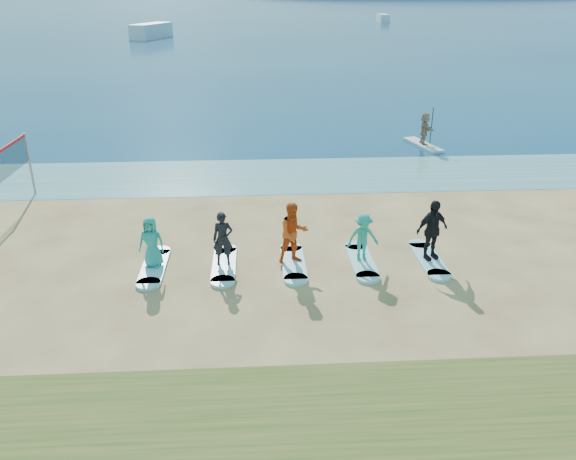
{
  "coord_description": "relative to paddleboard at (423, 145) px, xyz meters",
  "views": [
    {
      "loc": [
        -0.93,
        -13.22,
        7.82
      ],
      "look_at": [
        0.0,
        2.0,
        1.1
      ],
      "focal_mm": 35.0,
      "sensor_mm": 36.0,
      "label": 1
    }
  ],
  "objects": [
    {
      "name": "surfboard_0",
      "position": [
        -11.93,
        -13.1,
        -0.01
      ],
      "size": [
        0.7,
        2.2,
        0.09
      ],
      "primitive_type": "cube",
      "color": "#95DDE7",
      "rests_on": "ground"
    },
    {
      "name": "paddleboard",
      "position": [
        0.0,
        0.0,
        0.0
      ],
      "size": [
        1.44,
        3.08,
        0.12
      ],
      "primitive_type": "cube",
      "rotation": [
        0.0,
        0.0,
        0.26
      ],
      "color": "silver",
      "rests_on": "ground"
    },
    {
      "name": "ground",
      "position": [
        -7.91,
        -15.01,
        -0.06
      ],
      "size": [
        600.0,
        600.0,
        0.0
      ],
      "primitive_type": "plane",
      "color": "tan",
      "rests_on": "ground"
    },
    {
      "name": "student_0",
      "position": [
        -11.93,
        -13.1,
        0.81
      ],
      "size": [
        0.83,
        0.62,
        1.55
      ],
      "primitive_type": "imported",
      "rotation": [
        0.0,
        0.0,
        -0.17
      ],
      "color": "teal",
      "rests_on": "surfboard_0"
    },
    {
      "name": "student_4",
      "position": [
        -3.57,
        -13.1,
        0.97
      ],
      "size": [
        1.19,
        0.82,
        1.87
      ],
      "primitive_type": "imported",
      "rotation": [
        0.0,
        0.0,
        0.37
      ],
      "color": "black",
      "rests_on": "surfboard_4"
    },
    {
      "name": "boat_offshore_a",
      "position": [
        -24.35,
        64.78,
        -0.06
      ],
      "size": [
        5.69,
        8.96,
        2.17
      ],
      "primitive_type": "cube",
      "rotation": [
        0.0,
        0.0,
        -0.36
      ],
      "color": "silver",
      "rests_on": "ground"
    },
    {
      "name": "ocean",
      "position": [
        -7.91,
        144.99,
        -0.05
      ],
      "size": [
        600.0,
        600.0,
        0.0
      ],
      "primitive_type": "plane",
      "color": "navy",
      "rests_on": "ground"
    },
    {
      "name": "surfboard_1",
      "position": [
        -9.84,
        -13.1,
        -0.01
      ],
      "size": [
        0.7,
        2.2,
        0.09
      ],
      "primitive_type": "cube",
      "color": "#95DDE7",
      "rests_on": "ground"
    },
    {
      "name": "student_1",
      "position": [
        -9.84,
        -13.1,
        0.85
      ],
      "size": [
        0.61,
        0.42,
        1.64
      ],
      "primitive_type": "imported",
      "rotation": [
        0.0,
        0.0,
        0.04
      ],
      "color": "black",
      "rests_on": "surfboard_1"
    },
    {
      "name": "surfboard_2",
      "position": [
        -7.75,
        -13.1,
        -0.01
      ],
      "size": [
        0.7,
        2.2,
        0.09
      ],
      "primitive_type": "cube",
      "color": "#95DDE7",
      "rests_on": "ground"
    },
    {
      "name": "surfboard_4",
      "position": [
        -3.57,
        -13.1,
        -0.01
      ],
      "size": [
        0.7,
        2.2,
        0.09
      ],
      "primitive_type": "cube",
      "color": "#95DDE7",
      "rests_on": "ground"
    },
    {
      "name": "student_2",
      "position": [
        -7.75,
        -13.1,
        0.97
      ],
      "size": [
        1.09,
        0.95,
        1.89
      ],
      "primitive_type": "imported",
      "rotation": [
        0.0,
        0.0,
        0.3
      ],
      "color": "#D14916",
      "rests_on": "surfboard_2"
    },
    {
      "name": "student_3",
      "position": [
        -5.66,
        -13.1,
        0.78
      ],
      "size": [
        1.03,
        0.67,
        1.5
      ],
      "primitive_type": "imported",
      "rotation": [
        0.0,
        0.0,
        0.12
      ],
      "color": "teal",
      "rests_on": "surfboard_3"
    },
    {
      "name": "paddleboarder",
      "position": [
        0.0,
        -0.0,
        0.87
      ],
      "size": [
        0.52,
        1.51,
        1.62
      ],
      "primitive_type": "imported",
      "rotation": [
        0.0,
        0.0,
        1.6
      ],
      "color": "tan",
      "rests_on": "paddleboard"
    },
    {
      "name": "island_ridge",
      "position": [
        87.09,
        284.99,
        -0.06
      ],
      "size": [
        220.0,
        56.0,
        18.0
      ],
      "primitive_type": "ellipsoid",
      "color": "slate",
      "rests_on": "ground"
    },
    {
      "name": "surfboard_3",
      "position": [
        -5.66,
        -13.1,
        -0.01
      ],
      "size": [
        0.7,
        2.2,
        0.09
      ],
      "primitive_type": "cube",
      "color": "#95DDE7",
      "rests_on": "ground"
    },
    {
      "name": "boat_offshore_b",
      "position": [
        20.3,
        102.89,
        -0.06
      ],
      "size": [
        2.13,
        6.06,
        1.58
      ],
      "primitive_type": "cube",
      "rotation": [
        0.0,
        0.0,
        -0.03
      ],
      "color": "silver",
      "rests_on": "ground"
    },
    {
      "name": "shallow_water",
      "position": [
        -7.91,
        -4.51,
        -0.05
      ],
      "size": [
        600.0,
        600.0,
        0.0
      ],
      "primitive_type": "plane",
      "color": "teal",
      "rests_on": "ground"
    }
  ]
}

